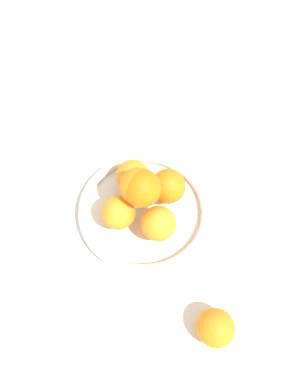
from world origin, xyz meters
The scene contains 4 objects.
ground_plane centered at (0.00, 0.00, 0.00)m, with size 4.00×4.00×0.00m, color silver.
fruit_bowl centered at (0.00, 0.00, 0.02)m, with size 0.31×0.31×0.03m.
orange_pile centered at (0.00, 0.00, 0.10)m, with size 0.18×0.18×0.14m.
stray_orange centered at (0.18, 0.24, 0.04)m, with size 0.08×0.08×0.08m, color orange.
Camera 1 is at (0.34, 0.17, 0.80)m, focal length 35.00 mm.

